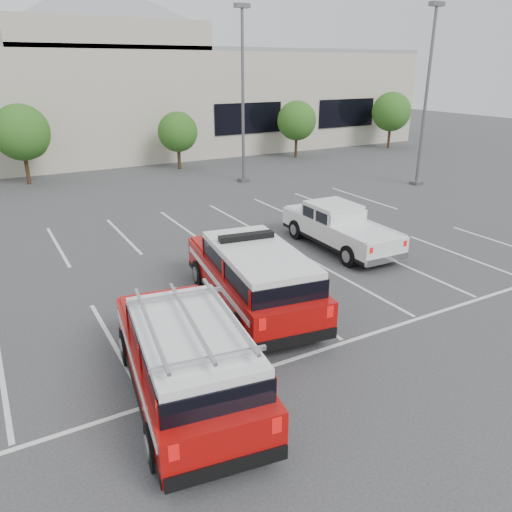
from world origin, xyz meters
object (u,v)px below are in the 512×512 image
at_px(tree_right, 297,122).
at_px(tree_mid_right, 179,133).
at_px(tree_mid_left, 23,134).
at_px(tree_far_right, 392,113).
at_px(light_pole_right, 426,97).
at_px(ladder_suv, 188,364).
at_px(white_pickup, 339,231).
at_px(light_pole_mid, 243,97).
at_px(convention_building, 75,95).
at_px(fire_chief_suv, 253,281).

bearing_deg(tree_right, tree_mid_right, -180.00).
xyz_separation_m(tree_mid_left, tree_far_right, (30.00, 0.00, 0.00)).
bearing_deg(tree_far_right, light_pole_right, -127.04).
xyz_separation_m(tree_mid_left, ladder_suv, (0.37, -25.10, -2.14)).
relative_size(light_pole_right, ladder_suv, 1.72).
relative_size(tree_mid_right, tree_right, 0.90).
height_order(tree_far_right, white_pickup, tree_far_right).
xyz_separation_m(tree_right, light_pole_mid, (-8.09, -6.05, 2.41)).
height_order(convention_building, tree_mid_right, convention_building).
bearing_deg(ladder_suv, light_pole_mid, 66.97).
height_order(tree_mid_right, fire_chief_suv, tree_mid_right).
bearing_deg(tree_far_right, tree_mid_right, -180.00).
height_order(tree_mid_left, white_pickup, tree_mid_left).
bearing_deg(tree_mid_left, white_pickup, -63.45).
distance_m(tree_mid_right, light_pole_mid, 6.88).
distance_m(convention_building, fire_chief_suv, 31.97).
height_order(tree_mid_left, fire_chief_suv, tree_mid_left).
bearing_deg(tree_right, tree_mid_left, 180.00).
height_order(light_pole_right, white_pickup, light_pole_right).
distance_m(tree_mid_left, light_pole_mid, 13.53).
relative_size(tree_mid_right, white_pickup, 0.70).
bearing_deg(light_pole_mid, white_pickup, -101.02).
height_order(light_pole_mid, fire_chief_suv, light_pole_mid).
distance_m(tree_far_right, ladder_suv, 38.89).
relative_size(tree_right, fire_chief_suv, 0.68).
height_order(tree_mid_right, tree_far_right, tree_far_right).
height_order(tree_mid_left, tree_far_right, same).
bearing_deg(tree_mid_left, convention_building, 62.60).
height_order(fire_chief_suv, ladder_suv, ladder_suv).
xyz_separation_m(convention_building, tree_mid_left, (-5.09, -9.82, -1.68)).
bearing_deg(tree_right, light_pole_mid, -143.23).
bearing_deg(tree_far_right, tree_right, -180.00).
distance_m(tree_mid_left, white_pickup, 21.20).
relative_size(convention_building, tree_far_right, 12.38).
bearing_deg(light_pole_right, tree_right, 94.31).
bearing_deg(convention_building, white_pickup, -81.42).
relative_size(tree_right, white_pickup, 0.78).
relative_size(light_pole_mid, ladder_suv, 1.72).
bearing_deg(convention_building, tree_far_right, -21.51).
height_order(tree_mid_left, tree_mid_right, tree_mid_left).
bearing_deg(fire_chief_suv, light_pole_mid, 70.93).
bearing_deg(light_pole_right, fire_chief_suv, -150.14).
relative_size(tree_mid_left, light_pole_right, 0.47).
relative_size(tree_far_right, white_pickup, 0.85).
distance_m(tree_far_right, white_pickup, 28.01).
bearing_deg(ladder_suv, tree_right, 60.14).
bearing_deg(tree_far_right, tree_mid_left, 180.00).
distance_m(tree_mid_left, fire_chief_suv, 22.31).
relative_size(tree_mid_left, light_pole_mid, 0.47).
relative_size(tree_mid_left, tree_far_right, 1.00).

